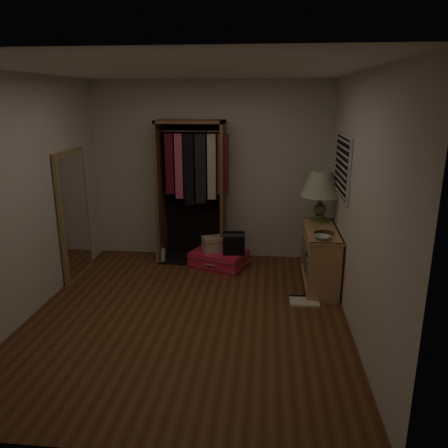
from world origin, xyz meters
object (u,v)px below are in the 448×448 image
Objects in this scene: console_bookshelf at (320,255)px; train_case at (214,244)px; black_bag at (234,242)px; open_wardrobe at (194,180)px; white_jug at (161,255)px; floor_mirror at (74,215)px; pink_suitcase at (219,259)px; table_lamp at (321,185)px.

console_bookshelf is 2.94× the size of train_case.
console_bookshelf is 3.41× the size of black_bag.
white_jug is (-0.49, -0.17, -1.11)m from open_wardrobe.
console_bookshelf reaches higher than train_case.
console_bookshelf is 0.66× the size of floor_mirror.
open_wardrobe is 1.20m from pink_suitcase.
open_wardrobe is 6.24× the size of black_bag.
floor_mirror is at bearing 171.40° from train_case.
console_bookshelf is at bearing -42.00° from train_case.
open_wardrobe is 1.07m from black_bag.
white_jug is at bearing 165.53° from black_bag.
white_jug is at bearing -160.89° from open_wardrobe.
floor_mirror is 7.07× the size of white_jug.
black_bag is at bearing -36.63° from train_case.
pink_suitcase is at bearing 161.46° from console_bookshelf.
train_case is 0.30m from black_bag.
open_wardrobe reaches higher than pink_suitcase.
black_bag is at bearing -8.33° from white_jug.
black_bag is (-1.15, 0.40, 0.01)m from console_bookshelf.
floor_mirror is at bearing -173.03° from table_lamp.
table_lamp is (1.15, -0.04, 0.84)m from black_bag.
floor_mirror is at bearing -174.26° from black_bag.
train_case is at bearing -6.85° from white_jug.
train_case is (-0.07, 0.00, 0.22)m from pink_suitcase.
train_case is at bearing 161.42° from black_bag.
table_lamp is at bearing -5.18° from white_jug.
console_bookshelf is at bearing 1.38° from pink_suitcase.
white_jug is (-2.25, 0.20, -1.14)m from table_lamp.
white_jug is (-0.88, 0.10, -0.01)m from pink_suitcase.
train_case is 1.58× the size of white_jug.
console_bookshelf is at bearing 0.73° from floor_mirror.
train_case is 1.70m from table_lamp.
pink_suitcase is at bearing 158.41° from black_bag.
white_jug is (-0.81, 0.10, -0.24)m from train_case.
console_bookshelf reaches higher than white_jug.
black_bag reaches higher than pink_suitcase.
console_bookshelf is 1.25× the size of pink_suitcase.
black_bag is 1.43m from table_lamp.
train_case reaches higher than pink_suitcase.
train_case is at bearing 162.19° from console_bookshelf.
white_jug is at bearing -166.61° from pink_suitcase.
table_lamp is (0.00, 0.35, 0.85)m from console_bookshelf.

